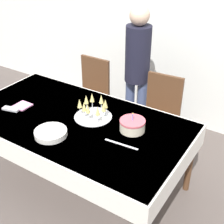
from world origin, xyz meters
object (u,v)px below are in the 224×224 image
(champagne_tray, at_px, (93,108))
(person_standing, at_px, (137,64))
(dining_chair_far_left, at_px, (91,93))
(birthday_cake, at_px, (132,125))
(dining_chair_far_right, at_px, (159,114))
(plate_stack_main, at_px, (51,133))

(champagne_tray, bearing_deg, person_standing, 91.67)
(dining_chair_far_left, xyz_separation_m, birthday_cake, (1.01, -0.76, 0.30))
(dining_chair_far_left, bearing_deg, birthday_cake, -37.05)
(dining_chair_far_left, distance_m, champagne_tray, 1.02)
(dining_chair_far_left, height_order, dining_chair_far_right, same)
(birthday_cake, height_order, plate_stack_main, birthday_cake)
(dining_chair_far_right, bearing_deg, plate_stack_main, -111.34)
(dining_chair_far_left, xyz_separation_m, dining_chair_far_right, (0.93, -0.00, 0.00))
(birthday_cake, relative_size, plate_stack_main, 0.80)
(plate_stack_main, bearing_deg, birthday_cake, 38.98)
(dining_chair_far_right, height_order, person_standing, person_standing)
(champagne_tray, xyz_separation_m, plate_stack_main, (-0.13, -0.44, -0.06))
(dining_chair_far_right, xyz_separation_m, birthday_cake, (0.08, -0.76, 0.30))
(person_standing, bearing_deg, birthday_cake, -63.55)
(person_standing, bearing_deg, dining_chair_far_right, -19.29)
(dining_chair_far_left, height_order, plate_stack_main, dining_chair_far_left)
(birthday_cake, xyz_separation_m, plate_stack_main, (-0.55, -0.44, -0.03))
(champagne_tray, bearing_deg, dining_chair_far_right, 65.80)
(birthday_cake, relative_size, champagne_tray, 0.63)
(dining_chair_far_left, bearing_deg, dining_chair_far_right, -0.01)
(plate_stack_main, distance_m, person_standing, 1.35)
(champagne_tray, relative_size, person_standing, 0.22)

